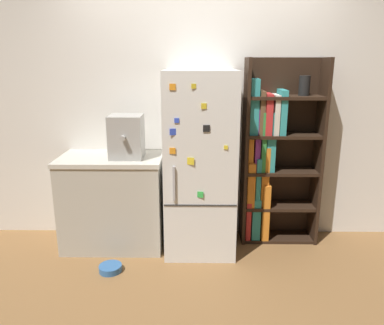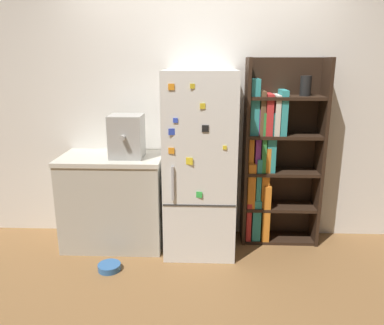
{
  "view_description": "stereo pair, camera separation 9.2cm",
  "coord_description": "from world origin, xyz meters",
  "px_view_note": "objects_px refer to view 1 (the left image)",
  "views": [
    {
      "loc": [
        -0.04,
        -3.19,
        1.75
      ],
      "look_at": [
        -0.07,
        0.15,
        0.84
      ],
      "focal_mm": 35.0,
      "sensor_mm": 36.0,
      "label": 1
    },
    {
      "loc": [
        0.06,
        -3.19,
        1.75
      ],
      "look_at": [
        -0.07,
        0.15,
        0.84
      ],
      "focal_mm": 35.0,
      "sensor_mm": 36.0,
      "label": 2
    }
  ],
  "objects_px": {
    "bookshelf": "(271,157)",
    "espresso_machine": "(127,137)",
    "pet_bowl": "(110,268)",
    "refrigerator": "(200,163)"
  },
  "relations": [
    {
      "from": "bookshelf",
      "to": "espresso_machine",
      "type": "distance_m",
      "value": 1.39
    },
    {
      "from": "espresso_machine",
      "to": "pet_bowl",
      "type": "xyz_separation_m",
      "value": [
        -0.1,
        -0.48,
        -1.05
      ]
    },
    {
      "from": "bookshelf",
      "to": "refrigerator",
      "type": "bearing_deg",
      "value": -163.75
    },
    {
      "from": "espresso_machine",
      "to": "pet_bowl",
      "type": "bearing_deg",
      "value": -102.04
    },
    {
      "from": "bookshelf",
      "to": "espresso_machine",
      "type": "xyz_separation_m",
      "value": [
        -1.36,
        -0.19,
        0.23
      ]
    },
    {
      "from": "espresso_machine",
      "to": "refrigerator",
      "type": "bearing_deg",
      "value": -0.65
    },
    {
      "from": "refrigerator",
      "to": "pet_bowl",
      "type": "height_order",
      "value": "refrigerator"
    },
    {
      "from": "refrigerator",
      "to": "bookshelf",
      "type": "height_order",
      "value": "bookshelf"
    },
    {
      "from": "espresso_machine",
      "to": "pet_bowl",
      "type": "height_order",
      "value": "espresso_machine"
    },
    {
      "from": "bookshelf",
      "to": "pet_bowl",
      "type": "relative_size",
      "value": 8.99
    }
  ]
}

